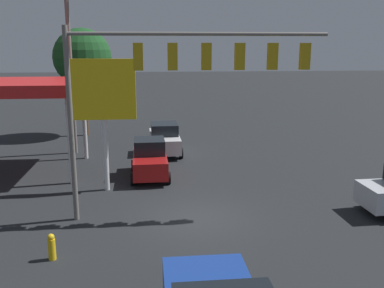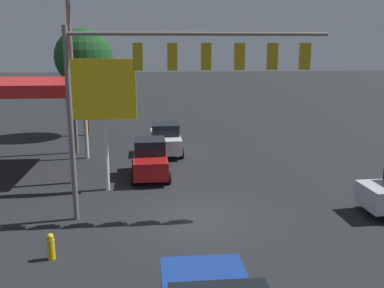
{
  "view_description": "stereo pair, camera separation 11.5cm",
  "coord_description": "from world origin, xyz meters",
  "px_view_note": "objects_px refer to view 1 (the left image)",
  "views": [
    {
      "loc": [
        1.77,
        15.85,
        6.67
      ],
      "look_at": [
        0.0,
        -2.0,
        2.56
      ],
      "focal_mm": 40.0,
      "sensor_mm": 36.0,
      "label": 1
    },
    {
      "loc": [
        1.66,
        15.86,
        6.67
      ],
      "look_at": [
        0.0,
        -2.0,
        2.56
      ],
      "focal_mm": 40.0,
      "sensor_mm": 36.0,
      "label": 2
    }
  ],
  "objects_px": {
    "sedan_waiting": "(164,139)",
    "hatchback_crossing": "(150,159)",
    "traffic_signal_assembly": "(184,69)",
    "street_tree": "(82,58)",
    "utility_pole": "(71,68)",
    "price_sign": "(103,95)",
    "fire_hydrant": "(52,247)"
  },
  "relations": [
    {
      "from": "traffic_signal_assembly",
      "to": "fire_hydrant",
      "type": "distance_m",
      "value": 7.76
    },
    {
      "from": "price_sign",
      "to": "fire_hydrant",
      "type": "xyz_separation_m",
      "value": [
        1.11,
        6.75,
        -4.07
      ]
    },
    {
      "from": "utility_pole",
      "to": "sedan_waiting",
      "type": "relative_size",
      "value": 2.28
    },
    {
      "from": "traffic_signal_assembly",
      "to": "price_sign",
      "type": "relative_size",
      "value": 1.61
    },
    {
      "from": "price_sign",
      "to": "fire_hydrant",
      "type": "height_order",
      "value": "price_sign"
    },
    {
      "from": "street_tree",
      "to": "price_sign",
      "type": "bearing_deg",
      "value": 101.94
    },
    {
      "from": "utility_pole",
      "to": "price_sign",
      "type": "distance_m",
      "value": 8.02
    },
    {
      "from": "price_sign",
      "to": "street_tree",
      "type": "bearing_deg",
      "value": -78.06
    },
    {
      "from": "fire_hydrant",
      "to": "hatchback_crossing",
      "type": "bearing_deg",
      "value": -110.0
    },
    {
      "from": "traffic_signal_assembly",
      "to": "price_sign",
      "type": "xyz_separation_m",
      "value": [
        3.42,
        -3.47,
        -1.31
      ]
    },
    {
      "from": "utility_pole",
      "to": "fire_hydrant",
      "type": "bearing_deg",
      "value": 96.3
    },
    {
      "from": "street_tree",
      "to": "fire_hydrant",
      "type": "relative_size",
      "value": 9.09
    },
    {
      "from": "traffic_signal_assembly",
      "to": "utility_pole",
      "type": "distance_m",
      "value": 12.57
    },
    {
      "from": "price_sign",
      "to": "sedan_waiting",
      "type": "relative_size",
      "value": 1.38
    },
    {
      "from": "price_sign",
      "to": "sedan_waiting",
      "type": "height_order",
      "value": "price_sign"
    },
    {
      "from": "traffic_signal_assembly",
      "to": "street_tree",
      "type": "relative_size",
      "value": 1.23
    },
    {
      "from": "price_sign",
      "to": "sedan_waiting",
      "type": "xyz_separation_m",
      "value": [
        -2.98,
        -6.89,
        -3.56
      ]
    },
    {
      "from": "hatchback_crossing",
      "to": "street_tree",
      "type": "distance_m",
      "value": 13.15
    },
    {
      "from": "utility_pole",
      "to": "fire_hydrant",
      "type": "height_order",
      "value": "utility_pole"
    },
    {
      "from": "traffic_signal_assembly",
      "to": "price_sign",
      "type": "distance_m",
      "value": 5.04
    },
    {
      "from": "sedan_waiting",
      "to": "hatchback_crossing",
      "type": "height_order",
      "value": "hatchback_crossing"
    },
    {
      "from": "traffic_signal_assembly",
      "to": "fire_hydrant",
      "type": "xyz_separation_m",
      "value": [
        4.53,
        3.28,
        -5.38
      ]
    },
    {
      "from": "sedan_waiting",
      "to": "hatchback_crossing",
      "type": "xyz_separation_m",
      "value": [
        0.95,
        5.0,
        -0.0
      ]
    },
    {
      "from": "traffic_signal_assembly",
      "to": "fire_hydrant",
      "type": "bearing_deg",
      "value": 35.91
    },
    {
      "from": "traffic_signal_assembly",
      "to": "fire_hydrant",
      "type": "relative_size",
      "value": 11.18
    },
    {
      "from": "price_sign",
      "to": "hatchback_crossing",
      "type": "distance_m",
      "value": 4.51
    },
    {
      "from": "utility_pole",
      "to": "price_sign",
      "type": "height_order",
      "value": "utility_pole"
    },
    {
      "from": "hatchback_crossing",
      "to": "utility_pole",
      "type": "bearing_deg",
      "value": -141.24
    },
    {
      "from": "traffic_signal_assembly",
      "to": "utility_pole",
      "type": "bearing_deg",
      "value": -60.92
    },
    {
      "from": "fire_hydrant",
      "to": "street_tree",
      "type": "bearing_deg",
      "value": -85.22
    },
    {
      "from": "price_sign",
      "to": "sedan_waiting",
      "type": "distance_m",
      "value": 8.31
    },
    {
      "from": "traffic_signal_assembly",
      "to": "hatchback_crossing",
      "type": "bearing_deg",
      "value": -75.47
    }
  ]
}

